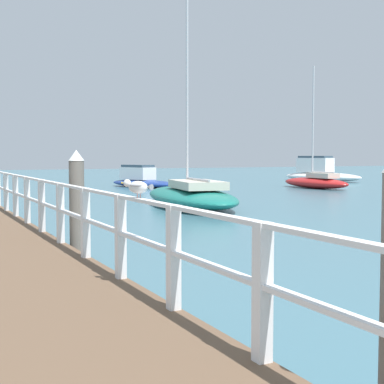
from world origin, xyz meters
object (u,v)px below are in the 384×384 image
Objects in this scene: boat_5 at (316,182)px; boat_0 at (320,173)px; seagull_foreground at (138,187)px; boat_1 at (191,196)px; dock_piling_far at (77,207)px; boat_2 at (142,180)px.

boat_0 is at bearing 47.79° from boat_5.
boat_5 is (19.82, 21.72, -1.28)m from seagull_foreground.
boat_1 is 14.55m from boat_5.
dock_piling_far is at bearing 58.47° from seagull_foreground.
boat_5 reaches higher than boat_0.
boat_5 is at bearing 41.66° from boat_1.
boat_1 reaches higher than seagull_foreground.
boat_2 is at bearing 86.31° from boat_1.
boat_1 is 1.13× the size of boat_5.
dock_piling_far is 4.27m from seagull_foreground.
seagull_foreground is 0.06× the size of boat_5.
dock_piling_far is 35.69m from boat_0.
dock_piling_far is 12.11m from boat_1.
dock_piling_far is at bearing -139.89° from boat_5.
boat_1 is at bearing -122.46° from boat_2.
boat_1 reaches higher than boat_5.
boat_2 is at bearing 145.69° from boat_5.
boat_5 reaches higher than seagull_foreground.
dock_piling_far is 0.36× the size of boat_2.
boat_1 is at bearing -149.73° from boat_5.
boat_1 reaches higher than boat_0.
boat_2 is (-15.35, -1.51, -0.18)m from boat_0.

